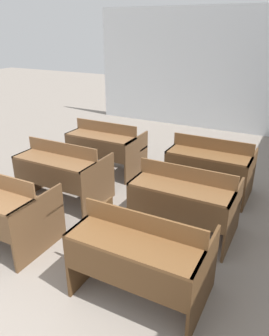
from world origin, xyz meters
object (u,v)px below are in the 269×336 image
at_px(bench_second_left, 63,170).
at_px(bench_third_left, 106,146).
at_px(bench_second_right, 184,199).
at_px(bench_front_right, 141,254).
at_px(bench_third_right, 210,165).

height_order(bench_second_left, bench_third_left, same).
xyz_separation_m(bench_second_left, bench_second_right, (1.85, 0.01, 0.00)).
bearing_deg(bench_front_right, bench_second_right, 90.20).
bearing_deg(bench_second_left, bench_front_right, -32.09).
bearing_deg(bench_second_left, bench_third_right, 32.92).
distance_m(bench_front_right, bench_second_left, 2.19).
height_order(bench_front_right, bench_third_right, same).
relative_size(bench_third_left, bench_third_right, 1.00).
height_order(bench_front_right, bench_third_left, same).
bearing_deg(bench_front_right, bench_third_right, 90.52).
bearing_deg(bench_third_left, bench_second_right, -32.39).
relative_size(bench_second_right, bench_third_left, 1.00).
bearing_deg(bench_second_right, bench_third_left, 147.61).
distance_m(bench_second_right, bench_third_right, 1.18).
distance_m(bench_third_left, bench_third_right, 1.85).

